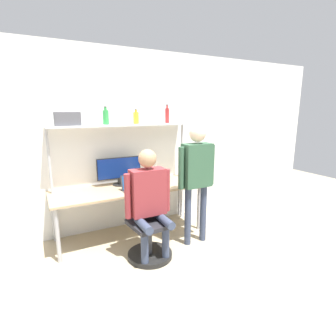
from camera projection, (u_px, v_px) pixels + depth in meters
ground_plane at (140, 246)px, 3.59m from camera, size 12.00×12.00×0.00m
wall_back at (119, 142)px, 3.97m from camera, size 8.00×0.06×2.70m
desk at (129, 192)px, 3.78m from camera, size 2.14×0.72×0.73m
shelf_unit at (123, 138)px, 3.79m from camera, size 2.04×0.29×1.62m
monitor at (119, 170)px, 3.86m from camera, size 0.66×0.22×0.41m
laptop at (133, 186)px, 3.63m from camera, size 0.30×0.21×0.21m
cell_phone at (150, 187)px, 3.76m from camera, size 0.07×0.15×0.01m
office_chair at (148, 235)px, 3.29m from camera, size 0.56×0.56×0.93m
person_seated at (149, 196)px, 3.14m from camera, size 0.59×0.47×1.37m
person_standing at (197, 170)px, 3.48m from camera, size 0.56×0.22×1.63m
bottle_green at (106, 117)px, 3.62m from camera, size 0.08×0.08×0.25m
bottle_amber at (136, 118)px, 3.82m from camera, size 0.08×0.08×0.21m
bottle_red at (167, 115)px, 4.05m from camera, size 0.06×0.06×0.28m
storage_box at (67, 119)px, 3.40m from camera, size 0.32×0.18×0.18m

